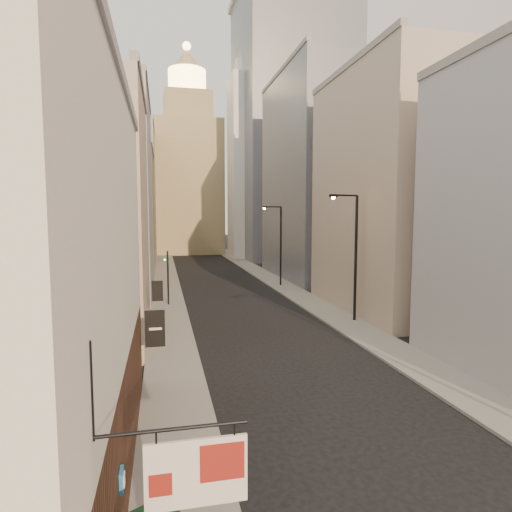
{
  "coord_description": "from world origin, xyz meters",
  "views": [
    {
      "loc": [
        -6.95,
        -3.34,
        8.14
      ],
      "look_at": [
        -1.14,
        23.02,
        5.58
      ],
      "focal_mm": 30.0,
      "sensor_mm": 36.0,
      "label": 1
    }
  ],
  "objects_px": {
    "traffic_light_left": "(168,268)",
    "clock_tower": "(188,172)",
    "streetlamp_mid": "(353,250)",
    "streetlamp_far": "(279,241)",
    "white_tower": "(251,161)"
  },
  "relations": [
    {
      "from": "streetlamp_mid",
      "to": "traffic_light_left",
      "type": "relative_size",
      "value": 1.94
    },
    {
      "from": "clock_tower",
      "to": "streetlamp_mid",
      "type": "xyz_separation_m",
      "value": [
        8.13,
        -65.56,
        -12.1
      ]
    },
    {
      "from": "traffic_light_left",
      "to": "clock_tower",
      "type": "bearing_deg",
      "value": -109.54
    },
    {
      "from": "white_tower",
      "to": "streetlamp_far",
      "type": "height_order",
      "value": "white_tower"
    },
    {
      "from": "white_tower",
      "to": "traffic_light_left",
      "type": "relative_size",
      "value": 8.3
    },
    {
      "from": "clock_tower",
      "to": "white_tower",
      "type": "height_order",
      "value": "clock_tower"
    },
    {
      "from": "streetlamp_far",
      "to": "traffic_light_left",
      "type": "bearing_deg",
      "value": -154.58
    },
    {
      "from": "streetlamp_far",
      "to": "streetlamp_mid",
      "type": "bearing_deg",
      "value": -94.02
    },
    {
      "from": "clock_tower",
      "to": "traffic_light_left",
      "type": "xyz_separation_m",
      "value": [
        -5.5,
        -56.48,
        -14.19
      ]
    },
    {
      "from": "streetlamp_far",
      "to": "traffic_light_left",
      "type": "height_order",
      "value": "streetlamp_far"
    },
    {
      "from": "clock_tower",
      "to": "streetlamp_far",
      "type": "bearing_deg",
      "value": -81.65
    },
    {
      "from": "streetlamp_mid",
      "to": "clock_tower",
      "type": "bearing_deg",
      "value": 84.54
    },
    {
      "from": "streetlamp_mid",
      "to": "traffic_light_left",
      "type": "distance_m",
      "value": 16.51
    },
    {
      "from": "clock_tower",
      "to": "streetlamp_mid",
      "type": "bearing_deg",
      "value": -82.93
    },
    {
      "from": "clock_tower",
      "to": "streetlamp_far",
      "type": "xyz_separation_m",
      "value": [
        7.1,
        -48.33,
        -12.39
      ]
    }
  ]
}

